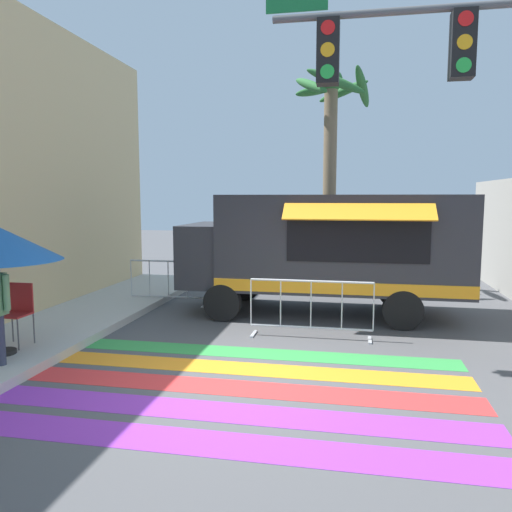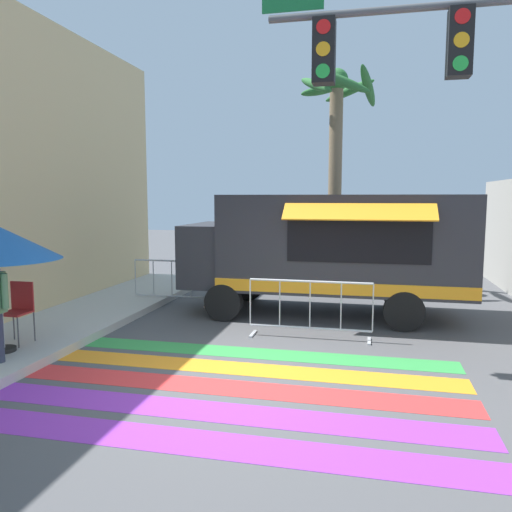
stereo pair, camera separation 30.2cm
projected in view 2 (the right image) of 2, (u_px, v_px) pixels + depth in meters
name	position (u px, v px, depth m)	size (l,w,h in m)	color
ground_plane	(232.00, 382.00, 6.86)	(60.00, 60.00, 0.00)	#4C4C4F
crosswalk_painted	(228.00, 387.00, 6.66)	(6.40, 3.60, 0.01)	purple
food_truck	(323.00, 245.00, 10.73)	(5.96, 2.80, 2.58)	#2D2D33
traffic_signal_pole	(460.00, 90.00, 6.82)	(4.24, 0.29, 5.66)	#515456
folding_chair	(19.00, 306.00, 8.19)	(0.42, 0.42, 1.00)	#4C4C51
barricade_front	(310.00, 310.00, 8.94)	(2.23, 0.44, 1.06)	#B7BABF
barricade_side	(172.00, 282.00, 11.83)	(1.90, 0.44, 1.06)	#B7BABF
palm_tree	(337.00, 140.00, 13.34)	(2.14, 2.15, 5.92)	#7A664C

